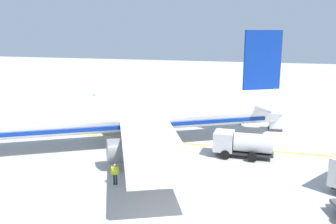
{
  "coord_description": "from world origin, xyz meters",
  "views": [
    {
      "loc": [
        -25.23,
        7.49,
        11.81
      ],
      "look_at": [
        8.63,
        17.51,
        4.0
      ],
      "focal_mm": 39.33,
      "sensor_mm": 36.0,
      "label": 1
    }
  ],
  "objects": [
    {
      "name": "apron_guide_line",
      "position": [
        11.43,
        18.18,
        0.01
      ],
      "size": [
        0.3,
        60.0,
        0.01
      ],
      "primitive_type": "cube",
      "color": "yellow",
      "rests_on": "ground"
    },
    {
      "name": "crew_marshaller",
      "position": [
        21.29,
        11.56,
        1.06
      ],
      "size": [
        0.63,
        0.25,
        1.79
      ],
      "color": "#191E33",
      "rests_on": "ground"
    },
    {
      "name": "cargo_container_near",
      "position": [
        19.9,
        7.24,
        0.96
      ],
      "size": [
        1.75,
        1.75,
        2.02
      ],
      "color": "#333338",
      "rests_on": "ground"
    },
    {
      "name": "airliner_foreground",
      "position": [
        8.68,
        22.7,
        3.39
      ],
      "size": [
        31.74,
        37.38,
        11.9
      ],
      "color": "white",
      "rests_on": "ground"
    },
    {
      "name": "crew_loader_left",
      "position": [
        1.26,
        14.24,
        0.94
      ],
      "size": [
        0.63,
        0.26,
        1.61
      ],
      "color": "#191E33",
      "rests_on": "ground"
    },
    {
      "name": "crew_loader_right",
      "position": [
        -0.55,
        19.1,
        1.01
      ],
      "size": [
        0.38,
        0.59,
        1.72
      ],
      "color": "#191E33",
      "rests_on": "ground"
    },
    {
      "name": "service_truck_pushback",
      "position": [
        8.77,
        10.24,
        1.39
      ],
      "size": [
        2.48,
        5.55,
        2.4
      ],
      "color": "silver",
      "rests_on": "ground"
    }
  ]
}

